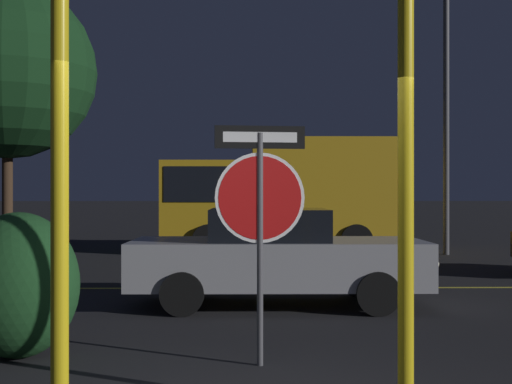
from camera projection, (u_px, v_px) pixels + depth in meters
name	position (u px, v px, depth m)	size (l,w,h in m)	color
road_center_stripe	(248.00, 288.00, 12.39)	(42.71, 0.12, 0.01)	gold
stop_sign	(260.00, 198.00, 6.86)	(0.87, 0.13, 2.31)	#4C4C51
yellow_pole_left	(60.00, 192.00, 4.52)	(0.11, 0.11, 3.35)	yellow
yellow_pole_right	(406.00, 181.00, 5.16)	(0.12, 0.12, 3.51)	yellow
hedge_bush_2	(18.00, 285.00, 7.17)	(1.22, 1.13, 1.47)	#19421E
passing_car_3	(276.00, 257.00, 10.47)	(4.38, 1.96, 1.42)	#9E9EA3
delivery_truck	(280.00, 192.00, 19.57)	(6.42, 2.48, 3.12)	gold
street_lamp	(446.00, 82.00, 19.03)	(0.43, 0.43, 7.37)	#4C4C51
tree_0	(7.00, 71.00, 21.64)	(5.36, 5.36, 8.05)	#422D1E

